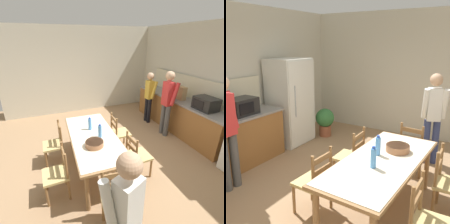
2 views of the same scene
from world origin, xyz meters
The scene contains 16 objects.
ground_plane centered at (0.00, 0.00, 0.00)m, with size 8.32×8.32×0.00m, color #9E7A56.
wall_right centered at (3.26, 0.00, 1.45)m, with size 0.12×5.20×2.90m, color beige.
refrigerator centered at (1.41, 2.19, 0.93)m, with size 0.85×0.73×1.86m.
microwave centered at (0.15, 2.21, 1.09)m, with size 0.50×0.39×0.30m.
dining_table centered at (0.06, -0.51, 0.69)m, with size 2.08×0.95×0.77m.
bottle_near_centre centered at (-0.20, -0.50, 0.89)m, with size 0.07×0.07×0.27m.
bottle_off_centre centered at (0.16, -0.41, 0.89)m, with size 0.07×0.07×0.27m.
serving_bowl centered at (0.41, -0.59, 0.82)m, with size 0.32×0.32×0.09m.
chair_side_far_right centered at (0.55, 0.20, 0.44)m, with size 0.43×0.41×0.91m.
chair_side_near_right centered at (0.49, -1.26, 0.44)m, with size 0.43×0.41×0.91m.
chair_side_near_left centered at (-0.43, -1.22, 0.44)m, with size 0.42×0.40×0.91m.
chair_side_far_left centered at (-0.38, 0.23, 0.44)m, with size 0.44×0.42×0.91m.
chair_head_end centered at (1.37, -0.56, 0.44)m, with size 0.44×0.46×0.91m.
person_at_counter centered at (-0.57, 1.69, 0.99)m, with size 0.44×0.30×1.76m.
person_by_table centered at (1.92, -0.72, 0.94)m, with size 0.38×0.47×1.67m.
potted_plant centered at (2.12, 1.76, 0.39)m, with size 0.44×0.44×0.67m.
Camera 2 is at (-2.82, -1.62, 2.21)m, focal length 42.00 mm.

